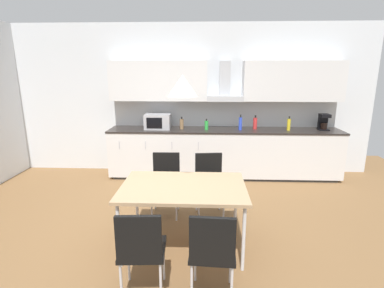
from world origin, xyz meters
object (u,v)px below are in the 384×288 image
Objects in this scene: coffee_maker at (323,122)px; microwave at (158,121)px; bottle_green at (206,125)px; chair_far_left at (166,177)px; chair_near_right at (212,248)px; bottle_yellow at (289,124)px; chair_far_right at (209,178)px; bottle_blue at (240,123)px; bottle_red at (255,123)px; chair_near_left at (141,246)px; dining_table at (183,189)px; bottle_brown at (182,124)px; pendant_lamp at (183,86)px.

microwave is at bearing -179.51° from coffee_maker.
bottle_green is 0.23× the size of chair_far_left.
bottle_green is at bearing 90.76° from chair_near_right.
bottle_green is 0.23× the size of chair_near_right.
bottle_yellow is 1.29× the size of bottle_green.
bottle_blue is at bearing 68.94° from chair_far_right.
bottle_blue reaches higher than chair_far_right.
bottle_green is (-0.92, -0.10, -0.03)m from bottle_red.
bottle_blue is 0.89m from bottle_yellow.
chair_near_left is at bearing -114.07° from bottle_red.
microwave is at bearing 102.13° from chair_far_left.
bottle_red is 1.92m from chair_far_right.
coffee_maker is at bearing 0.49° from microwave.
chair_near_left is (-0.31, -0.85, -0.18)m from dining_table.
bottle_brown is 0.27× the size of chair_far_right.
coffee_maker is at bearing -1.03° from bottle_red.
chair_far_right is at bearing -118.28° from bottle_red.
pendant_lamp reaches higher than bottle_blue.
coffee_maker is at bearing 57.27° from chair_near_right.
chair_far_left is at bearing -132.51° from bottle_red.
chair_far_left and chair_near_right have the same top height.
chair_far_left is 1.82m from chair_near_right.
microwave is 1.60× the size of coffee_maker.
chair_near_right is (-0.87, -3.34, -0.51)m from bottle_red.
bottle_brown is 1.67m from chair_far_left.
bottle_red is (-1.26, 0.02, -0.04)m from coffee_maker.
bottle_green is at bearing 91.42° from chair_far_right.
bottle_green is (0.92, -0.05, -0.05)m from microwave.
bottle_blue is at bearing 69.62° from chair_near_left.
dining_table is at bearing -110.56° from bottle_blue.
pendant_lamp reaches higher than chair_near_right.
chair_far_left is 2.72× the size of pendant_lamp.
bottle_green is at bearing -178.09° from coffee_maker.
bottle_green is 0.23× the size of chair_far_right.
dining_table is 1.60× the size of chair_near_left.
dining_table is (-1.18, -2.49, -0.33)m from bottle_red.
bottle_red is 2.77m from dining_table.
chair_near_left is (-1.49, -3.34, -0.51)m from bottle_red.
bottle_blue reaches higher than microwave.
dining_table is (-0.90, -2.39, -0.34)m from bottle_blue.
chair_near_right is (0.04, -3.24, -0.48)m from bottle_green.
chair_near_left is at bearing 180.00° from chair_near_right.
bottle_red is at bearing 64.55° from dining_table.
bottle_blue reaches higher than bottle_brown.
microwave reaches higher than bottle_green.
chair_near_left is (0.35, -3.29, -0.53)m from microwave.
pendant_lamp is at bearing -126.73° from bottle_yellow.
bottle_red is 0.19× the size of dining_table.
bottle_brown is 0.80× the size of bottle_blue.
microwave is at bearing 178.99° from bottle_yellow.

